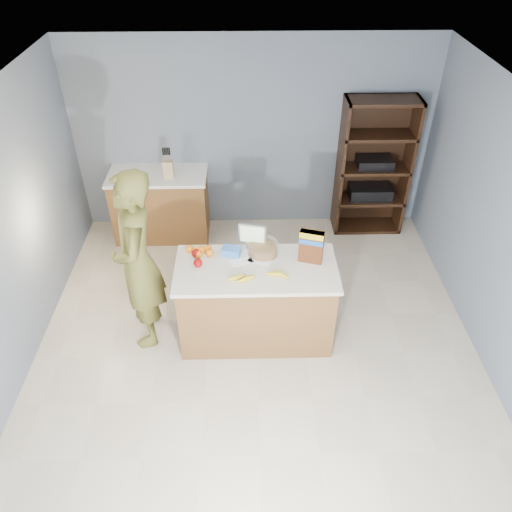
{
  "coord_description": "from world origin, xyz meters",
  "views": [
    {
      "loc": [
        -0.09,
        -3.41,
        3.88
      ],
      "look_at": [
        0.0,
        0.35,
        1.0
      ],
      "focal_mm": 35.0,
      "sensor_mm": 36.0,
      "label": 1
    }
  ],
  "objects_px": {
    "counter_peninsula": "(256,305)",
    "person": "(138,262)",
    "shelving_unit": "(372,169)",
    "tv": "(252,235)",
    "cereal_box": "(311,244)"
  },
  "relations": [
    {
      "from": "counter_peninsula",
      "to": "shelving_unit",
      "type": "height_order",
      "value": "shelving_unit"
    },
    {
      "from": "person",
      "to": "cereal_box",
      "type": "bearing_deg",
      "value": 83.07
    },
    {
      "from": "tv",
      "to": "cereal_box",
      "type": "xyz_separation_m",
      "value": [
        0.55,
        -0.23,
        0.04
      ]
    },
    {
      "from": "counter_peninsula",
      "to": "cereal_box",
      "type": "relative_size",
      "value": 4.56
    },
    {
      "from": "counter_peninsula",
      "to": "person",
      "type": "distance_m",
      "value": 1.25
    },
    {
      "from": "shelving_unit",
      "to": "counter_peninsula",
      "type": "bearing_deg",
      "value": -127.11
    },
    {
      "from": "person",
      "to": "cereal_box",
      "type": "xyz_separation_m",
      "value": [
        1.65,
        0.05,
        0.15
      ]
    },
    {
      "from": "counter_peninsula",
      "to": "person",
      "type": "height_order",
      "value": "person"
    },
    {
      "from": "tv",
      "to": "cereal_box",
      "type": "height_order",
      "value": "cereal_box"
    },
    {
      "from": "counter_peninsula",
      "to": "shelving_unit",
      "type": "bearing_deg",
      "value": 52.89
    },
    {
      "from": "tv",
      "to": "cereal_box",
      "type": "bearing_deg",
      "value": -22.46
    },
    {
      "from": "counter_peninsula",
      "to": "shelving_unit",
      "type": "distance_m",
      "value": 2.61
    },
    {
      "from": "person",
      "to": "counter_peninsula",
      "type": "bearing_deg",
      "value": 79.34
    },
    {
      "from": "counter_peninsula",
      "to": "person",
      "type": "bearing_deg",
      "value": 177.99
    },
    {
      "from": "person",
      "to": "tv",
      "type": "relative_size",
      "value": 6.75
    }
  ]
}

